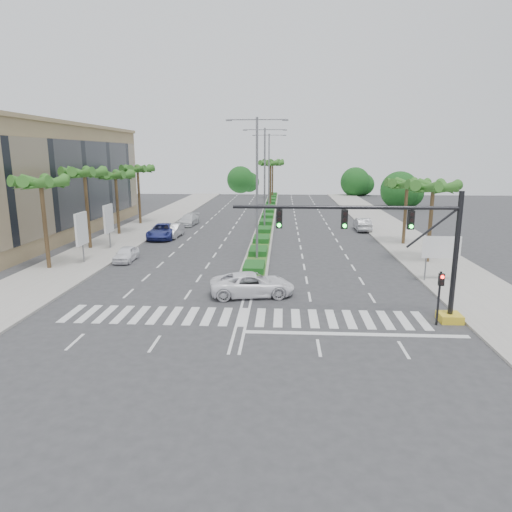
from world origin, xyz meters
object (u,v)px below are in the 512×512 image
at_px(car_parked_a, 126,254).
at_px(car_parked_c, 163,231).
at_px(car_crossing, 252,284).
at_px(car_parked_b, 173,231).
at_px(car_right, 362,224).
at_px(car_parked_d, 189,220).

height_order(car_parked_a, car_parked_c, car_parked_c).
bearing_deg(car_crossing, car_parked_b, 16.50).
distance_m(car_parked_c, car_crossing, 22.91).
height_order(car_parked_c, car_right, car_parked_c).
bearing_deg(car_right, car_crossing, 66.78).
relative_size(car_parked_b, car_parked_d, 0.92).
distance_m(car_parked_a, car_parked_b, 11.79).
relative_size(car_parked_b, car_right, 0.94).
bearing_deg(car_crossing, car_parked_d, 9.48).
bearing_deg(car_crossing, car_right, -33.21).
xyz_separation_m(car_parked_d, car_right, (21.82, -2.99, 0.08)).
bearing_deg(car_parked_b, car_crossing, -60.67).
bearing_deg(car_parked_b, car_right, 17.76).
bearing_deg(car_crossing, car_parked_c, 19.51).
distance_m(car_parked_a, car_parked_c, 10.88).
bearing_deg(car_parked_a, car_crossing, -39.48).
bearing_deg(car_parked_d, car_parked_c, -89.73).
bearing_deg(car_parked_d, car_crossing, -65.10).
bearing_deg(car_right, car_parked_b, 14.93).
height_order(car_parked_a, car_crossing, car_crossing).
bearing_deg(car_parked_d, car_parked_a, -87.81).
height_order(car_crossing, car_right, car_right).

